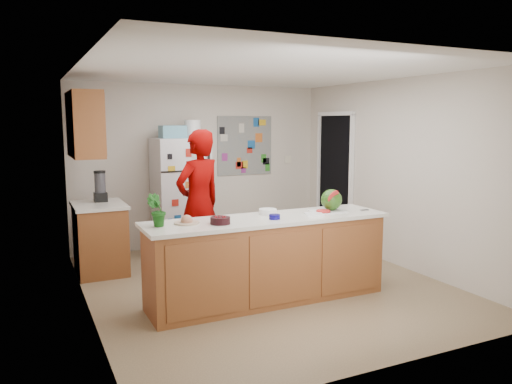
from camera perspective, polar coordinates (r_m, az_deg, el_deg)
name	(u,v)px	position (r m, az deg, el deg)	size (l,w,h in m)	color
floor	(264,285)	(6.09, 0.91, -10.59)	(4.00, 4.50, 0.02)	brown
wall_back	(201,166)	(7.89, -6.33, 3.01)	(4.00, 0.02, 2.50)	beige
wall_left	(83,191)	(5.25, -19.16, 0.10)	(0.02, 4.50, 2.50)	beige
wall_right	(399,173)	(6.93, 16.04, 2.06)	(0.02, 4.50, 2.50)	beige
ceiling	(264,70)	(5.80, 0.97, 13.74)	(4.00, 4.50, 0.02)	white
doorway	(335,179)	(8.08, 9.06, 1.44)	(0.03, 0.85, 2.04)	black
peninsula_base	(268,261)	(5.44, 1.36, -7.90)	(2.60, 0.62, 0.88)	brown
peninsula_top	(268,219)	(5.33, 1.37, -3.14)	(2.68, 0.70, 0.04)	silver
side_counter_base	(100,240)	(6.75, -17.38, -5.21)	(0.60, 0.80, 0.86)	brown
side_counter_top	(99,205)	(6.67, -17.55, -1.44)	(0.64, 0.84, 0.04)	silver
upper_cabinets	(85,125)	(6.52, -19.01, 7.31)	(0.35, 1.00, 0.80)	brown
refrigerator	(181,196)	(7.44, -8.61, -0.43)	(0.75, 0.70, 1.70)	silver
fridge_top_bin	(173,132)	(7.34, -9.52, 6.80)	(0.35, 0.28, 0.18)	#5999B2
photo_collage	(245,146)	(8.12, -1.28, 5.32)	(0.95, 0.01, 0.95)	slate
person	(199,204)	(6.24, -6.55, -1.35)	(0.67, 0.44, 1.84)	#6C0100
blender_appliance	(100,187)	(6.79, -17.38, 0.53)	(0.14, 0.14, 0.38)	black
cutting_board	(328,211)	(5.72, 8.20, -2.20)	(0.37, 0.28, 0.01)	white
watermelon	(331,200)	(5.75, 8.62, -0.88)	(0.24, 0.24, 0.24)	#13530D
watermelon_slice	(323,211)	(5.62, 7.70, -2.18)	(0.16, 0.16, 0.02)	red
cherry_bowl	(220,220)	(5.00, -4.11, -3.26)	(0.20, 0.20, 0.07)	black
white_bowl	(268,212)	(5.51, 1.36, -2.26)	(0.20, 0.20, 0.06)	silver
cobalt_bowl	(275,217)	(5.24, 2.14, -2.85)	(0.12, 0.12, 0.05)	#0A0561
plate	(187,223)	(5.06, -7.92, -3.52)	(0.25, 0.25, 0.02)	#C2AC93
paper_towel	(314,214)	(5.50, 6.64, -2.54)	(0.19, 0.17, 0.02)	silver
keys	(364,210)	(5.88, 12.29, -2.01)	(0.10, 0.04, 0.01)	slate
potted_plant	(157,210)	(4.94, -11.29, -2.05)	(0.18, 0.14, 0.32)	#0A3F0D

